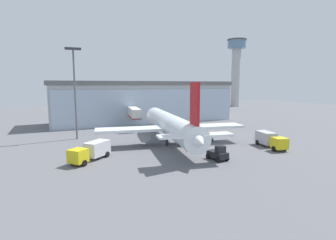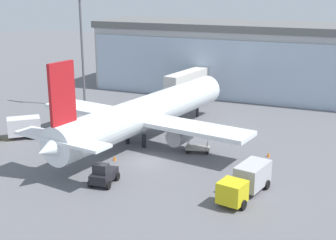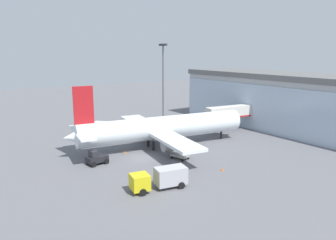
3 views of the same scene
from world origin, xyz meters
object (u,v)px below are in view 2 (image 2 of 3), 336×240
at_px(catering_truck, 13,128).
at_px(baggage_cart, 198,148).
at_px(safety_cone_nose, 115,158).
at_px(apron_light_mast, 81,36).
at_px(jet_bridge, 193,78).
at_px(fuel_truck, 246,180).
at_px(airplane, 145,113).
at_px(safety_cone_wingtip, 268,154).
at_px(pushback_tug, 103,175).

bearing_deg(catering_truck, baggage_cart, 149.05).
bearing_deg(safety_cone_nose, apron_light_mast, 133.14).
distance_m(jet_bridge, fuel_truck, 35.64).
bearing_deg(safety_cone_nose, airplane, 90.89).
xyz_separation_m(jet_bridge, safety_cone_wingtip, (17.71, -19.55, -3.86)).
height_order(catering_truck, fuel_truck, same).
distance_m(airplane, safety_cone_nose, 8.08).
bearing_deg(fuel_truck, airplane, -112.71).
bearing_deg(catering_truck, pushback_tug, 114.70).
bearing_deg(fuel_truck, safety_cone_wingtip, -168.25).
xyz_separation_m(apron_light_mast, baggage_cart, (24.48, -11.82, -10.72)).
distance_m(apron_light_mast, pushback_tug, 32.84).
bearing_deg(baggage_cart, pushback_tug, -128.57).
xyz_separation_m(jet_bridge, airplane, (2.48, -20.86, -0.53)).
height_order(baggage_cart, safety_cone_wingtip, baggage_cart).
relative_size(apron_light_mast, airplane, 0.54).
bearing_deg(safety_cone_wingtip, pushback_tug, -130.91).
xyz_separation_m(fuel_truck, pushback_tug, (-13.27, -3.70, -0.49)).
bearing_deg(baggage_cart, airplane, 156.09).
height_order(fuel_truck, pushback_tug, fuel_truck).
relative_size(airplane, pushback_tug, 10.17).
height_order(jet_bridge, apron_light_mast, apron_light_mast).
relative_size(fuel_truck, pushback_tug, 2.19).
bearing_deg(airplane, jet_bridge, 13.58).
distance_m(catering_truck, baggage_cart, 23.63).
height_order(airplane, safety_cone_nose, airplane).
xyz_separation_m(apron_light_mast, catering_truck, (1.56, -17.48, -9.76)).
bearing_deg(safety_cone_wingtip, apron_light_mast, 163.34).
distance_m(catering_truck, safety_cone_wingtip, 31.73).
bearing_deg(apron_light_mast, pushback_tug, -50.97).
distance_m(pushback_tug, safety_cone_wingtip, 19.30).
height_order(apron_light_mast, fuel_truck, apron_light_mast).
distance_m(safety_cone_nose, safety_cone_wingtip, 17.42).
xyz_separation_m(catering_truck, safety_cone_nose, (15.61, -0.84, -1.19)).
bearing_deg(airplane, pushback_tug, -162.12).
relative_size(airplane, safety_cone_nose, 63.73).
height_order(apron_light_mast, safety_cone_nose, apron_light_mast).
bearing_deg(airplane, safety_cone_wingtip, -78.31).
bearing_deg(baggage_cart, safety_cone_nose, -155.70).
bearing_deg(airplane, catering_truck, 119.62).
relative_size(pushback_tug, safety_cone_nose, 6.27).
xyz_separation_m(catering_truck, baggage_cart, (22.92, 5.66, -0.97)).
height_order(safety_cone_nose, safety_cone_wingtip, same).
relative_size(apron_light_mast, safety_cone_wingtip, 34.45).
xyz_separation_m(fuel_truck, safety_cone_nose, (-15.76, 2.22, -1.19)).
distance_m(airplane, fuel_truck, 18.66).
bearing_deg(fuel_truck, jet_bridge, -140.51).
bearing_deg(apron_light_mast, airplane, -32.73).
distance_m(jet_bridge, pushback_tug, 34.65).
bearing_deg(safety_cone_nose, pushback_tug, -67.23).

